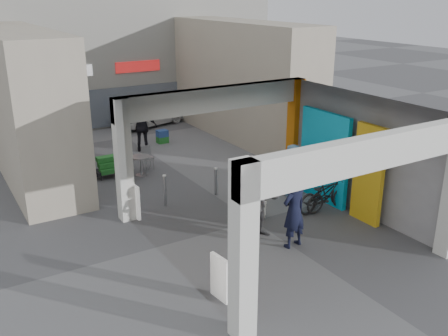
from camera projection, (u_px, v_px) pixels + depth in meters
ground at (253, 221)px, 14.13m from camera, size 90.00×90.00×0.00m
arcade_canopy at (290, 148)px, 12.96m from camera, size 6.40×6.45×6.40m
far_building at (91, 39)px, 24.08m from camera, size 18.00×4.08×8.00m
plaza_bldg_left at (24, 104)px, 17.15m from camera, size 2.00×9.00×5.00m
plaza_bldg_right at (243, 81)px, 21.54m from camera, size 2.00×9.00×5.00m
bollard_left at (165, 191)px, 15.02m from camera, size 0.09×0.09×0.96m
bollard_center at (216, 182)px, 15.82m from camera, size 0.09×0.09×0.89m
bollard_right at (251, 170)px, 16.71m from camera, size 0.09×0.09×0.97m
advert_board_near at (220, 278)px, 10.40m from camera, size 0.16×0.56×1.00m
advert_board_far at (135, 201)px, 14.22m from camera, size 0.12×0.55×1.00m
cafe_set at (135, 166)px, 17.72m from camera, size 1.40×1.13×0.85m
produce_stand at (111, 169)px, 17.47m from camera, size 1.09×0.59×0.72m
crate_stack at (162, 137)px, 21.35m from camera, size 0.46×0.37×0.56m
border_collie at (260, 208)px, 14.30m from camera, size 0.25×0.50×0.69m
man_with_dog at (294, 211)px, 12.43m from camera, size 0.77×0.55×1.96m
man_back_turned at (261, 202)px, 12.92m from camera, size 1.10×0.93×2.01m
man_elderly at (292, 170)px, 15.68m from camera, size 0.87×0.61×1.67m
man_crates at (142, 127)px, 20.04m from camera, size 1.27×0.90×2.00m
bicycle_front at (324, 193)px, 14.73m from camera, size 2.02×0.84×1.04m
bicycle_rear at (328, 195)px, 14.67m from camera, size 1.63×0.48×0.98m
white_van at (149, 113)px, 24.05m from camera, size 3.87×2.37×1.23m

